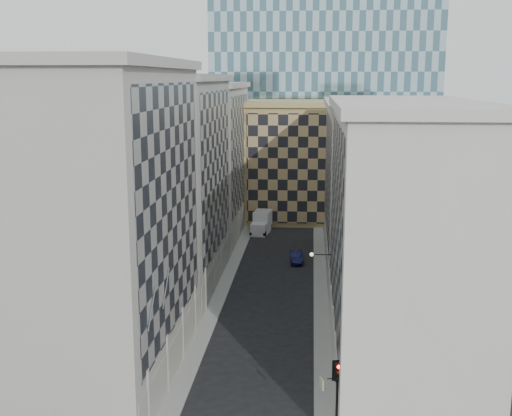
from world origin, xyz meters
The scene contains 15 objects.
sidewalk_west centered at (-5.25, 30.00, 0.07)m, with size 1.50×100.00×0.15m, color gray.
sidewalk_east centered at (5.25, 30.00, 0.07)m, with size 1.50×100.00×0.15m, color gray.
bldg_left_a centered at (-10.88, 11.00, 11.82)m, with size 10.80×22.80×23.70m.
bldg_left_b centered at (-10.88, 33.00, 11.32)m, with size 10.80×22.80×22.70m.
bldg_left_c centered at (-10.88, 55.00, 10.83)m, with size 10.80×22.80×21.70m.
bldg_right_a centered at (10.88, 15.00, 10.32)m, with size 10.80×26.80×20.70m.
bldg_right_b centered at (10.89, 42.00, 9.85)m, with size 10.80×28.80×19.70m.
tan_block centered at (2.00, 67.90, 9.44)m, with size 16.80×14.80×18.80m.
church_tower centered at (0.00, 82.00, 26.95)m, with size 7.20×7.20×51.50m.
flagpoles_left centered at (-5.90, 6.00, 8.00)m, with size 0.10×6.33×2.33m.
bracket_lamp centered at (4.38, 24.00, 6.20)m, with size 1.98×0.36×0.36m.
traffic_light centered at (5.90, 3.70, 3.62)m, with size 0.60×0.57×4.84m.
box_truck centered at (-3.11, 57.62, 1.34)m, with size 2.95×5.86×3.08m.
dark_car centered at (2.37, 42.41, 0.70)m, with size 1.49×4.27×1.41m, color #10123B.
shop_sign centered at (4.97, 3.00, 3.84)m, with size 1.19×0.66×0.75m.
Camera 1 is at (4.05, -33.85, 22.35)m, focal length 45.00 mm.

